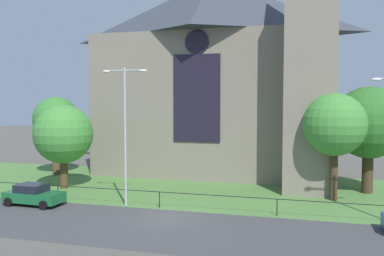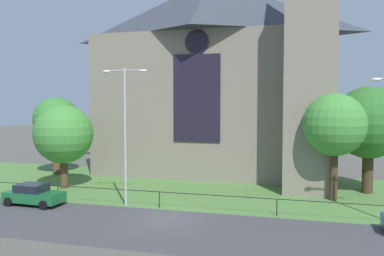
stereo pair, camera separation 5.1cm
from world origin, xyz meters
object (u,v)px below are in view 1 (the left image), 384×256
at_px(church_building, 218,74).
at_px(tree_left_near, 63,134).
at_px(tree_left_far, 56,121).
at_px(streetlamp_near, 125,120).
at_px(parked_car_green, 33,195).
at_px(tree_right_far, 369,123).
at_px(tree_right_near, 335,125).

distance_m(church_building, tree_left_near, 16.76).
height_order(tree_left_far, streetlamp_near, streetlamp_near).
height_order(church_building, tree_left_far, church_building).
bearing_deg(parked_car_green, tree_left_far, 118.58).
xyz_separation_m(tree_left_far, streetlamp_near, (12.17, -10.03, 0.63)).
distance_m(tree_right_far, parked_car_green, 26.30).
xyz_separation_m(church_building, parked_car_green, (-9.68, -17.23, -9.53)).
xyz_separation_m(tree_left_near, tree_right_far, (24.71, 4.94, 1.05)).
bearing_deg(tree_right_near, church_building, 138.23).
bearing_deg(tree_left_near, tree_right_far, 11.31).
relative_size(church_building, tree_right_near, 3.24).
bearing_deg(tree_left_near, tree_right_near, 4.00).
bearing_deg(tree_right_far, tree_left_far, 178.20).
xyz_separation_m(tree_right_near, tree_right_far, (2.77, 3.41, 0.02)).
relative_size(church_building, tree_left_near, 3.64).
xyz_separation_m(church_building, tree_left_far, (-15.45, -5.52, -4.83)).
distance_m(tree_left_far, tree_right_far, 29.27).
relative_size(tree_left_near, streetlamp_near, 0.73).
distance_m(tree_left_near, tree_right_far, 25.22).
xyz_separation_m(church_building, tree_right_far, (13.80, -6.44, -4.61)).
xyz_separation_m(tree_left_near, streetlamp_near, (7.63, -4.17, 1.46)).
xyz_separation_m(tree_left_far, tree_left_near, (4.54, -5.86, -0.83)).
bearing_deg(tree_left_far, streetlamp_near, -39.51).
bearing_deg(tree_left_near, parked_car_green, -78.09).
height_order(tree_left_near, tree_right_far, tree_right_far).
height_order(church_building, tree_right_far, church_building).
xyz_separation_m(church_building, tree_left_near, (-10.91, -11.39, -5.66)).
bearing_deg(tree_right_near, streetlamp_near, -158.25).
height_order(tree_left_near, parked_car_green, tree_left_near).
relative_size(tree_left_far, tree_right_far, 0.91).
height_order(tree_left_near, streetlamp_near, streetlamp_near).
bearing_deg(tree_right_near, tree_left_near, -176.00).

